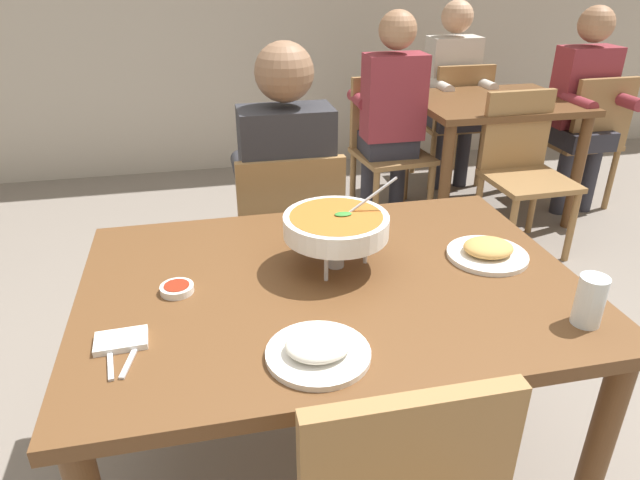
{
  "coord_description": "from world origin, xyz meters",
  "views": [
    {
      "loc": [
        -0.32,
        -1.33,
        1.58
      ],
      "look_at": [
        0.0,
        0.15,
        0.82
      ],
      "focal_mm": 31.81,
      "sensor_mm": 36.0,
      "label": 1
    }
  ],
  "objects_px": {
    "chair_bg_corner": "(522,163)",
    "patron_bg_left": "(585,100)",
    "rice_plate": "(318,349)",
    "diner_main": "(286,185)",
    "dining_table_main": "(331,310)",
    "appetizer_plate": "(488,251)",
    "chair_diner_main": "(289,240)",
    "chair_bg_right": "(455,118)",
    "chair_bg_left": "(587,135)",
    "drink_glass": "(589,303)",
    "sauce_dish": "(177,288)",
    "patron_bg_middle": "(391,108)",
    "chair_bg_middle": "(387,140)",
    "dining_table_far": "(492,121)",
    "curry_bowl": "(336,226)",
    "patron_bg_right": "(453,85)"
  },
  "relations": [
    {
      "from": "diner_main",
      "to": "rice_plate",
      "type": "height_order",
      "value": "diner_main"
    },
    {
      "from": "diner_main",
      "to": "appetizer_plate",
      "type": "relative_size",
      "value": 5.46
    },
    {
      "from": "drink_glass",
      "to": "diner_main",
      "type": "bearing_deg",
      "value": 116.34
    },
    {
      "from": "chair_bg_right",
      "to": "curry_bowl",
      "type": "bearing_deg",
      "value": -121.78
    },
    {
      "from": "diner_main",
      "to": "chair_bg_right",
      "type": "distance_m",
      "value": 2.27
    },
    {
      "from": "diner_main",
      "to": "chair_diner_main",
      "type": "bearing_deg",
      "value": -90.0
    },
    {
      "from": "rice_plate",
      "to": "sauce_dish",
      "type": "relative_size",
      "value": 2.67
    },
    {
      "from": "patron_bg_left",
      "to": "dining_table_main",
      "type": "bearing_deg",
      "value": -138.4
    },
    {
      "from": "dining_table_main",
      "to": "patron_bg_right",
      "type": "xyz_separation_m",
      "value": [
        1.48,
        2.5,
        0.08
      ]
    },
    {
      "from": "chair_bg_corner",
      "to": "patron_bg_left",
      "type": "height_order",
      "value": "patron_bg_left"
    },
    {
      "from": "sauce_dish",
      "to": "patron_bg_middle",
      "type": "xyz_separation_m",
      "value": [
        1.25,
        1.91,
        -0.03
      ]
    },
    {
      "from": "rice_plate",
      "to": "chair_bg_left",
      "type": "bearing_deg",
      "value": 43.84
    },
    {
      "from": "curry_bowl",
      "to": "chair_bg_corner",
      "type": "relative_size",
      "value": 0.37
    },
    {
      "from": "chair_bg_right",
      "to": "chair_bg_left",
      "type": "bearing_deg",
      "value": -41.8
    },
    {
      "from": "drink_glass",
      "to": "chair_bg_left",
      "type": "height_order",
      "value": "chair_bg_left"
    },
    {
      "from": "chair_bg_corner",
      "to": "patron_bg_middle",
      "type": "distance_m",
      "value": 0.84
    },
    {
      "from": "appetizer_plate",
      "to": "chair_bg_right",
      "type": "height_order",
      "value": "chair_bg_right"
    },
    {
      "from": "dining_table_far",
      "to": "dining_table_main",
      "type": "bearing_deg",
      "value": -128.1
    },
    {
      "from": "curry_bowl",
      "to": "chair_bg_middle",
      "type": "relative_size",
      "value": 0.37
    },
    {
      "from": "dining_table_far",
      "to": "patron_bg_right",
      "type": "height_order",
      "value": "patron_bg_right"
    },
    {
      "from": "drink_glass",
      "to": "patron_bg_left",
      "type": "xyz_separation_m",
      "value": [
        1.56,
        2.22,
        -0.08
      ]
    },
    {
      "from": "chair_diner_main",
      "to": "chair_bg_middle",
      "type": "distance_m",
      "value": 1.53
    },
    {
      "from": "sauce_dish",
      "to": "chair_bg_right",
      "type": "height_order",
      "value": "chair_bg_right"
    },
    {
      "from": "chair_diner_main",
      "to": "chair_bg_right",
      "type": "relative_size",
      "value": 1.0
    },
    {
      "from": "rice_plate",
      "to": "patron_bg_middle",
      "type": "distance_m",
      "value": 2.45
    },
    {
      "from": "appetizer_plate",
      "to": "patron_bg_middle",
      "type": "bearing_deg",
      "value": 79.8
    },
    {
      "from": "diner_main",
      "to": "rice_plate",
      "type": "relative_size",
      "value": 5.46
    },
    {
      "from": "rice_plate",
      "to": "chair_bg_middle",
      "type": "relative_size",
      "value": 0.27
    },
    {
      "from": "chair_diner_main",
      "to": "drink_glass",
      "type": "distance_m",
      "value": 1.28
    },
    {
      "from": "appetizer_plate",
      "to": "chair_diner_main",
      "type": "bearing_deg",
      "value": 123.27
    },
    {
      "from": "drink_glass",
      "to": "rice_plate",
      "type": "bearing_deg",
      "value": 178.99
    },
    {
      "from": "chair_diner_main",
      "to": "dining_table_far",
      "type": "height_order",
      "value": "chair_diner_main"
    },
    {
      "from": "chair_diner_main",
      "to": "patron_bg_middle",
      "type": "distance_m",
      "value": 1.45
    },
    {
      "from": "patron_bg_right",
      "to": "diner_main",
      "type": "bearing_deg",
      "value": -131.24
    },
    {
      "from": "chair_bg_middle",
      "to": "chair_bg_corner",
      "type": "relative_size",
      "value": 1.0
    },
    {
      "from": "appetizer_plate",
      "to": "patron_bg_left",
      "type": "distance_m",
      "value": 2.47
    },
    {
      "from": "dining_table_far",
      "to": "patron_bg_left",
      "type": "height_order",
      "value": "patron_bg_left"
    },
    {
      "from": "rice_plate",
      "to": "chair_bg_corner",
      "type": "height_order",
      "value": "chair_bg_corner"
    },
    {
      "from": "dining_table_far",
      "to": "patron_bg_right",
      "type": "distance_m",
      "value": 0.58
    },
    {
      "from": "chair_diner_main",
      "to": "curry_bowl",
      "type": "bearing_deg",
      "value": -87.53
    },
    {
      "from": "diner_main",
      "to": "patron_bg_middle",
      "type": "xyz_separation_m",
      "value": [
        0.83,
        1.13,
        0.0
      ]
    },
    {
      "from": "chair_bg_left",
      "to": "chair_bg_right",
      "type": "distance_m",
      "value": 0.9
    },
    {
      "from": "chair_bg_right",
      "to": "patron_bg_middle",
      "type": "relative_size",
      "value": 0.69
    },
    {
      "from": "dining_table_main",
      "to": "appetizer_plate",
      "type": "bearing_deg",
      "value": 3.21
    },
    {
      "from": "curry_bowl",
      "to": "chair_bg_right",
      "type": "height_order",
      "value": "curry_bowl"
    },
    {
      "from": "drink_glass",
      "to": "chair_bg_corner",
      "type": "xyz_separation_m",
      "value": [
        0.91,
        1.8,
        -0.32
      ]
    },
    {
      "from": "diner_main",
      "to": "drink_glass",
      "type": "bearing_deg",
      "value": -63.66
    },
    {
      "from": "chair_bg_corner",
      "to": "patron_bg_left",
      "type": "distance_m",
      "value": 0.81
    },
    {
      "from": "chair_diner_main",
      "to": "patron_bg_middle",
      "type": "height_order",
      "value": "patron_bg_middle"
    },
    {
      "from": "patron_bg_right",
      "to": "dining_table_far",
      "type": "bearing_deg",
      "value": -87.34
    }
  ]
}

